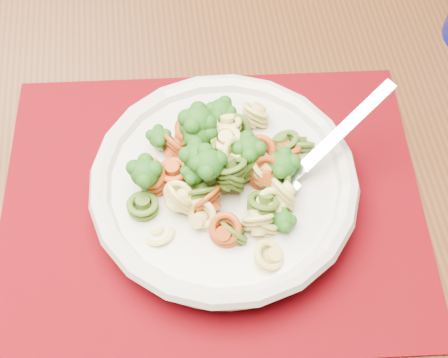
{
  "coord_description": "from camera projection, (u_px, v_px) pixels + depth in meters",
  "views": [
    {
      "loc": [
        0.37,
        -0.55,
        1.24
      ],
      "look_at": [
        0.35,
        -0.26,
        0.76
      ],
      "focal_mm": 50.0,
      "sensor_mm": 36.0,
      "label": 1
    }
  ],
  "objects": [
    {
      "name": "fork",
      "position": [
        282.0,
        188.0,
        0.55
      ],
      "size": [
        0.15,
        0.14,
        0.08
      ],
      "primitive_type": null,
      "rotation": [
        0.0,
        -0.35,
        0.77
      ],
      "color": "silver",
      "rests_on": "pasta_bowl"
    },
    {
      "name": "pasta_broccoli_heap",
      "position": [
        224.0,
        175.0,
        0.55
      ],
      "size": [
        0.21,
        0.21,
        0.06
      ],
      "primitive_type": null,
      "color": "#E3D470",
      "rests_on": "pasta_bowl"
    },
    {
      "name": "dining_table",
      "position": [
        241.0,
        170.0,
        0.72
      ],
      "size": [
        1.66,
        1.25,
        0.72
      ],
      "rotation": [
        0.0,
        0.0,
        0.21
      ],
      "color": "#582E19",
      "rests_on": "ground"
    },
    {
      "name": "pasta_bowl",
      "position": [
        224.0,
        185.0,
        0.57
      ],
      "size": [
        0.24,
        0.24,
        0.05
      ],
      "color": "silver",
      "rests_on": "placemat"
    },
    {
      "name": "placemat",
      "position": [
        212.0,
        202.0,
        0.59
      ],
      "size": [
        0.43,
        0.36,
        0.0
      ],
      "primitive_type": "cube",
      "rotation": [
        0.0,
        0.0,
        0.13
      ],
      "color": "#660407",
      "rests_on": "dining_table"
    }
  ]
}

